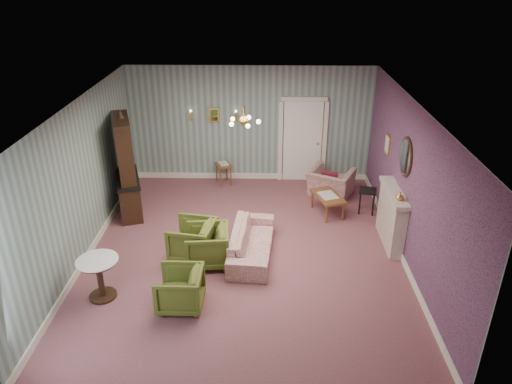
{
  "coord_description": "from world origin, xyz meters",
  "views": [
    {
      "loc": [
        0.37,
        -7.88,
        5.12
      ],
      "look_at": [
        0.2,
        0.4,
        1.1
      ],
      "focal_mm": 33.61,
      "sensor_mm": 36.0,
      "label": 1
    }
  ],
  "objects_px": {
    "coffee_table": "(327,204)",
    "olive_chair_b": "(207,244)",
    "olive_chair_a": "(180,287)",
    "side_table_black": "(367,201)",
    "olive_chair_c": "(192,238)",
    "wingback_chair": "(331,178)",
    "dresser": "(125,164)",
    "pedestal_table": "(100,278)",
    "fireplace": "(391,217)",
    "sofa_chintz": "(252,238)"
  },
  "relations": [
    {
      "from": "olive_chair_a",
      "to": "pedestal_table",
      "type": "distance_m",
      "value": 1.37
    },
    {
      "from": "wingback_chair",
      "to": "side_table_black",
      "type": "height_order",
      "value": "wingback_chair"
    },
    {
      "from": "pedestal_table",
      "to": "olive_chair_a",
      "type": "bearing_deg",
      "value": -8.8
    },
    {
      "from": "olive_chair_b",
      "to": "dresser",
      "type": "distance_m",
      "value": 2.91
    },
    {
      "from": "olive_chair_a",
      "to": "pedestal_table",
      "type": "bearing_deg",
      "value": -98.13
    },
    {
      "from": "sofa_chintz",
      "to": "wingback_chair",
      "type": "xyz_separation_m",
      "value": [
        1.81,
        2.65,
        0.06
      ]
    },
    {
      "from": "sofa_chintz",
      "to": "coffee_table",
      "type": "bearing_deg",
      "value": -39.27
    },
    {
      "from": "olive_chair_b",
      "to": "dresser",
      "type": "xyz_separation_m",
      "value": [
        -1.96,
        2.02,
        0.76
      ]
    },
    {
      "from": "olive_chair_b",
      "to": "pedestal_table",
      "type": "height_order",
      "value": "olive_chair_b"
    },
    {
      "from": "coffee_table",
      "to": "pedestal_table",
      "type": "distance_m",
      "value": 5.11
    },
    {
      "from": "fireplace",
      "to": "side_table_black",
      "type": "relative_size",
      "value": 2.53
    },
    {
      "from": "olive_chair_c",
      "to": "dresser",
      "type": "relative_size",
      "value": 0.35
    },
    {
      "from": "olive_chair_c",
      "to": "fireplace",
      "type": "height_order",
      "value": "fireplace"
    },
    {
      "from": "fireplace",
      "to": "coffee_table",
      "type": "distance_m",
      "value": 1.67
    },
    {
      "from": "olive_chair_a",
      "to": "olive_chair_c",
      "type": "relative_size",
      "value": 0.91
    },
    {
      "from": "dresser",
      "to": "fireplace",
      "type": "height_order",
      "value": "dresser"
    },
    {
      "from": "olive_chair_a",
      "to": "fireplace",
      "type": "height_order",
      "value": "fireplace"
    },
    {
      "from": "side_table_black",
      "to": "sofa_chintz",
      "type": "bearing_deg",
      "value": -144.86
    },
    {
      "from": "fireplace",
      "to": "olive_chair_b",
      "type": "bearing_deg",
      "value": -167.44
    },
    {
      "from": "dresser",
      "to": "fireplace",
      "type": "relative_size",
      "value": 1.65
    },
    {
      "from": "olive_chair_b",
      "to": "coffee_table",
      "type": "height_order",
      "value": "olive_chair_b"
    },
    {
      "from": "olive_chair_a",
      "to": "coffee_table",
      "type": "relative_size",
      "value": 0.83
    },
    {
      "from": "sofa_chintz",
      "to": "side_table_black",
      "type": "distance_m",
      "value": 3.08
    },
    {
      "from": "coffee_table",
      "to": "side_table_black",
      "type": "xyz_separation_m",
      "value": [
        0.89,
        0.08,
        0.05
      ]
    },
    {
      "from": "olive_chair_b",
      "to": "olive_chair_c",
      "type": "xyz_separation_m",
      "value": [
        -0.3,
        0.21,
        0.0
      ]
    },
    {
      "from": "olive_chair_b",
      "to": "wingback_chair",
      "type": "xyz_separation_m",
      "value": [
        2.63,
        2.95,
        0.04
      ]
    },
    {
      "from": "olive_chair_a",
      "to": "olive_chair_c",
      "type": "distance_m",
      "value": 1.47
    },
    {
      "from": "olive_chair_a",
      "to": "olive_chair_b",
      "type": "bearing_deg",
      "value": 167.02
    },
    {
      "from": "side_table_black",
      "to": "pedestal_table",
      "type": "height_order",
      "value": "pedestal_table"
    },
    {
      "from": "sofa_chintz",
      "to": "side_table_black",
      "type": "xyz_separation_m",
      "value": [
        2.52,
        1.77,
        -0.1
      ]
    },
    {
      "from": "olive_chair_c",
      "to": "wingback_chair",
      "type": "xyz_separation_m",
      "value": [
        2.93,
        2.74,
        0.03
      ]
    },
    {
      "from": "wingback_chair",
      "to": "dresser",
      "type": "bearing_deg",
      "value": 38.27
    },
    {
      "from": "olive_chair_b",
      "to": "side_table_black",
      "type": "distance_m",
      "value": 3.93
    },
    {
      "from": "sofa_chintz",
      "to": "dresser",
      "type": "height_order",
      "value": "dresser"
    },
    {
      "from": "olive_chair_b",
      "to": "sofa_chintz",
      "type": "bearing_deg",
      "value": 105.22
    },
    {
      "from": "sofa_chintz",
      "to": "coffee_table",
      "type": "distance_m",
      "value": 2.36
    },
    {
      "from": "dresser",
      "to": "pedestal_table",
      "type": "height_order",
      "value": "dresser"
    },
    {
      "from": "olive_chair_a",
      "to": "olive_chair_b",
      "type": "height_order",
      "value": "olive_chair_b"
    },
    {
      "from": "olive_chair_a",
      "to": "sofa_chintz",
      "type": "relative_size",
      "value": 0.39
    },
    {
      "from": "olive_chair_b",
      "to": "sofa_chintz",
      "type": "xyz_separation_m",
      "value": [
        0.82,
        0.3,
        -0.03
      ]
    },
    {
      "from": "olive_chair_a",
      "to": "sofa_chintz",
      "type": "xyz_separation_m",
      "value": [
        1.12,
        1.56,
        0.0
      ]
    },
    {
      "from": "coffee_table",
      "to": "side_table_black",
      "type": "bearing_deg",
      "value": 5.24
    },
    {
      "from": "coffee_table",
      "to": "olive_chair_b",
      "type": "bearing_deg",
      "value": -140.84
    },
    {
      "from": "dresser",
      "to": "coffee_table",
      "type": "distance_m",
      "value": 4.51
    },
    {
      "from": "coffee_table",
      "to": "pedestal_table",
      "type": "xyz_separation_m",
      "value": [
        -4.11,
        -3.04,
        0.15
      ]
    },
    {
      "from": "wingback_chair",
      "to": "sofa_chintz",
      "type": "bearing_deg",
      "value": 82.37
    },
    {
      "from": "wingback_chair",
      "to": "pedestal_table",
      "type": "xyz_separation_m",
      "value": [
        -4.29,
        -4.0,
        -0.06
      ]
    },
    {
      "from": "wingback_chair",
      "to": "fireplace",
      "type": "relative_size",
      "value": 0.71
    },
    {
      "from": "olive_chair_c",
      "to": "olive_chair_b",
      "type": "bearing_deg",
      "value": 65.07
    },
    {
      "from": "olive_chair_a",
      "to": "olive_chair_c",
      "type": "height_order",
      "value": "olive_chair_c"
    }
  ]
}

